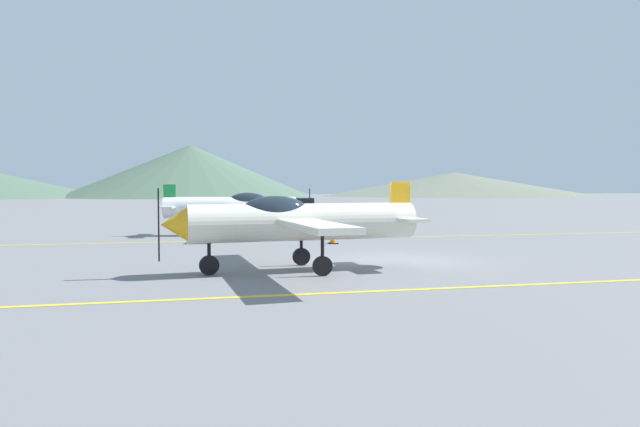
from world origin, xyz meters
name	(u,v)px	position (x,y,z in m)	size (l,w,h in m)	color
ground_plane	(392,261)	(0.00, 0.00, 0.00)	(400.00, 400.00, 0.00)	slate
apron_line_near	(463,288)	(0.00, -4.63, 0.01)	(80.00, 0.16, 0.01)	yellow
apron_line_far	(333,239)	(0.00, 7.58, 0.01)	(80.00, 0.16, 0.01)	yellow
airplane_near	(295,221)	(-3.25, -1.37, 1.36)	(7.01, 8.06, 2.41)	silver
airplane_mid	(236,207)	(-4.02, 10.44, 1.36)	(7.04, 8.07, 2.41)	white
car_sedan	(301,210)	(0.67, 18.88, 0.84)	(2.43, 4.49, 1.62)	black
traffic_cone_front	(333,237)	(-0.49, 5.51, 0.29)	(0.36, 0.36, 0.59)	black
hill_centerleft	(190,171)	(-7.69, 132.13, 6.81)	(64.35, 64.35, 13.62)	#4C6651
hill_centerright	(454,184)	(68.98, 135.35, 3.50)	(78.84, 78.84, 7.00)	slate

